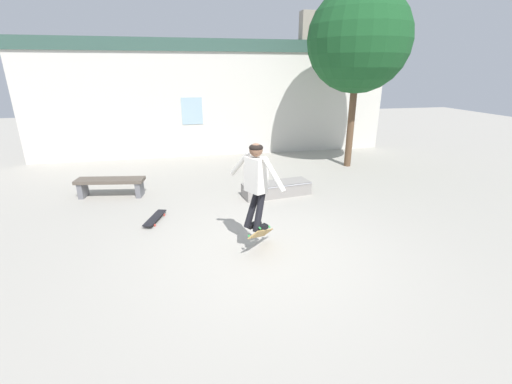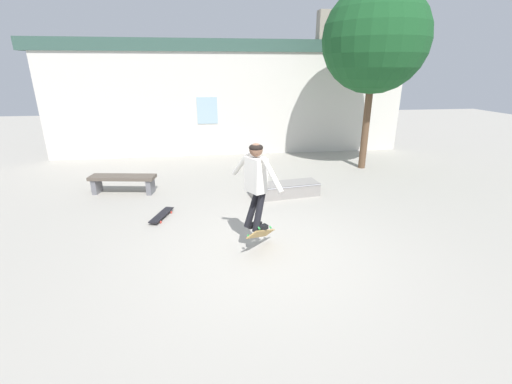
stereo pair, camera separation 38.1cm
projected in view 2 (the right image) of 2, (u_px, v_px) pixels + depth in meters
The scene contains 8 objects.
ground_plane at pixel (262, 253), 5.84m from camera, with size 40.00×40.00×0.00m, color #A39E93.
building_backdrop at pixel (231, 97), 12.02m from camera, with size 13.22×0.52×4.83m.
tree_right at pixel (375, 40), 9.61m from camera, with size 2.96×2.96×5.22m.
park_bench at pixel (123, 181), 8.54m from camera, with size 1.65×0.68×0.45m.
skate_ledge at pixel (285, 189), 8.41m from camera, with size 1.73×0.79×0.32m.
skater at pixel (256, 179), 5.44m from camera, with size 0.70×1.16×1.45m.
skateboard_flipping at pixel (261, 234), 5.78m from camera, with size 0.59×0.70×0.46m.
skateboard_resting at pixel (162, 215), 7.18m from camera, with size 0.44×0.85×0.08m.
Camera 2 is at (-0.79, -5.08, 2.95)m, focal length 24.00 mm.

